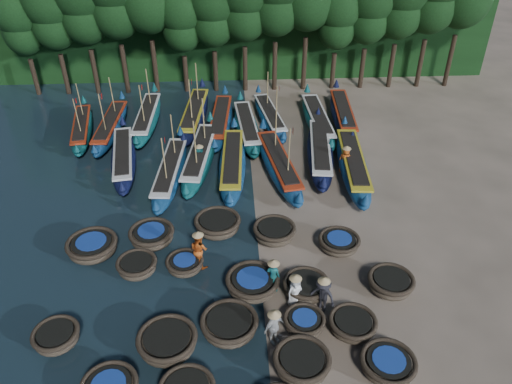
{
  "coord_description": "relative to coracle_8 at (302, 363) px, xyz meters",
  "views": [
    {
      "loc": [
        -1.11,
        -17.26,
        15.66
      ],
      "look_at": [
        0.04,
        3.67,
        1.3
      ],
      "focal_mm": 35.0,
      "sensor_mm": 36.0,
      "label": 1
    }
  ],
  "objects": [
    {
      "name": "ground",
      "position": [
        -1.16,
        6.05,
        -0.46
      ],
      "size": [
        120.0,
        120.0,
        0.0
      ],
      "primitive_type": "plane",
      "color": "gray",
      "rests_on": "ground"
    },
    {
      "name": "foliage_wall",
      "position": [
        -1.16,
        29.55,
        4.54
      ],
      "size": [
        40.0,
        3.0,
        10.0
      ],
      "primitive_type": "cube",
      "color": "black",
      "rests_on": "ground"
    },
    {
      "name": "coracle_8",
      "position": [
        0.0,
        0.0,
        0.0
      ],
      "size": [
        2.18,
        2.18,
        0.81
      ],
      "rotation": [
        0.0,
        0.0,
        0.12
      ],
      "color": "brown",
      "rests_on": "ground"
    },
    {
      "name": "coracle_9",
      "position": [
        3.1,
        -0.2,
        -0.06
      ],
      "size": [
        2.27,
        2.27,
        0.7
      ],
      "rotation": [
        0.0,
        0.0,
        0.21
      ],
      "color": "brown",
      "rests_on": "ground"
    },
    {
      "name": "coracle_10",
      "position": [
        -9.16,
        1.71,
        -0.06
      ],
      "size": [
        1.82,
        1.82,
        0.71
      ],
      "rotation": [
        0.0,
        0.0,
        0.1
      ],
      "color": "brown",
      "rests_on": "ground"
    },
    {
      "name": "coracle_11",
      "position": [
        -4.91,
        1.2,
        -0.01
      ],
      "size": [
        2.32,
        2.32,
        0.8
      ],
      "rotation": [
        0.0,
        0.0,
        -0.02
      ],
      "color": "brown",
      "rests_on": "ground"
    },
    {
      "name": "coracle_12",
      "position": [
        -2.58,
        1.9,
        -0.02
      ],
      "size": [
        2.55,
        2.55,
        0.78
      ],
      "rotation": [
        0.0,
        0.0,
        -0.23
      ],
      "color": "brown",
      "rests_on": "ground"
    },
    {
      "name": "coracle_13",
      "position": [
        0.36,
        1.94,
        -0.09
      ],
      "size": [
        2.01,
        2.01,
        0.65
      ],
      "rotation": [
        0.0,
        0.0,
        -0.38
      ],
      "color": "brown",
      "rests_on": "ground"
    },
    {
      "name": "coracle_14",
      "position": [
        2.23,
        1.7,
        -0.07
      ],
      "size": [
        2.05,
        2.05,
        0.69
      ],
      "rotation": [
        0.0,
        0.0,
        0.17
      ],
      "color": "brown",
      "rests_on": "ground"
    },
    {
      "name": "coracle_15",
      "position": [
        -6.65,
        5.49,
        -0.04
      ],
      "size": [
        2.08,
        2.08,
        0.73
      ],
      "rotation": [
        0.0,
        0.0,
        0.29
      ],
      "color": "brown",
      "rests_on": "ground"
    },
    {
      "name": "coracle_16",
      "position": [
        -4.54,
        5.55,
        -0.09
      ],
      "size": [
        1.74,
        1.74,
        0.64
      ],
      "rotation": [
        0.0,
        0.0,
        -0.11
      ],
      "color": "brown",
      "rests_on": "ground"
    },
    {
      "name": "coracle_17",
      "position": [
        -1.57,
        4.1,
        -0.0
      ],
      "size": [
        2.59,
        2.59,
        0.8
      ],
      "rotation": [
        0.0,
        0.0,
        -0.23
      ],
      "color": "brown",
      "rests_on": "ground"
    },
    {
      "name": "coracle_18",
      "position": [
        0.69,
        3.84,
        -0.07
      ],
      "size": [
        2.14,
        2.14,
        0.7
      ],
      "rotation": [
        0.0,
        0.0,
        -0.16
      ],
      "color": "brown",
      "rests_on": "ground"
    },
    {
      "name": "coracle_19",
      "position": [
        4.33,
        3.81,
        -0.03
      ],
      "size": [
        2.14,
        2.14,
        0.76
      ],
      "rotation": [
        0.0,
        0.0,
        -0.18
      ],
      "color": "brown",
      "rests_on": "ground"
    },
    {
      "name": "coracle_20",
      "position": [
        -8.9,
        6.87,
        0.01
      ],
      "size": [
        2.92,
        2.92,
        0.81
      ],
      "rotation": [
        0.0,
        0.0,
        0.41
      ],
      "color": "brown",
      "rests_on": "ground"
    },
    {
      "name": "coracle_21",
      "position": [
        -6.23,
        7.54,
        0.0
      ],
      "size": [
        2.52,
        2.52,
        0.81
      ],
      "rotation": [
        0.0,
        0.0,
        0.29
      ],
      "color": "brown",
      "rests_on": "ground"
    },
    {
      "name": "coracle_22",
      "position": [
        -3.09,
        8.22,
        0.01
      ],
      "size": [
        2.52,
        2.52,
        0.84
      ],
      "rotation": [
        0.0,
        0.0,
        -0.21
      ],
      "color": "brown",
      "rests_on": "ground"
    },
    {
      "name": "coracle_23",
      "position": [
        -0.34,
        7.5,
        -0.0
      ],
      "size": [
        2.16,
        2.16,
        0.8
      ],
      "rotation": [
        0.0,
        0.0,
        0.13
      ],
      "color": "brown",
      "rests_on": "ground"
    },
    {
      "name": "coracle_24",
      "position": [
        2.65,
        6.62,
        -0.07
      ],
      "size": [
        2.19,
        2.19,
        0.68
      ],
      "rotation": [
        0.0,
        0.0,
        -0.21
      ],
      "color": "brown",
      "rests_on": "ground"
    },
    {
      "name": "long_boat_2",
      "position": [
        -8.77,
        14.9,
        0.09
      ],
      "size": [
        2.68,
        8.19,
        1.46
      ],
      "rotation": [
        0.0,
        0.0,
        0.16
      ],
      "color": "#0F1237",
      "rests_on": "ground"
    },
    {
      "name": "long_boat_3",
      "position": [
        -5.83,
        13.15,
        0.1
      ],
      "size": [
        2.15,
        8.39,
        3.58
      ],
      "rotation": [
        0.0,
        0.0,
        -0.08
      ],
      "color": "navy",
      "rests_on": "ground"
    },
    {
      "name": "long_boat_4",
      "position": [
        -4.19,
        14.67,
        0.14
      ],
      "size": [
        2.68,
        8.88,
        3.8
      ],
      "rotation": [
        0.0,
        0.0,
        -0.13
      ],
      "color": "#0F5255",
      "rests_on": "ground"
    },
    {
      "name": "long_boat_5",
      "position": [
        -2.27,
        13.81,
        0.13
      ],
      "size": [
        1.94,
        8.84,
        1.56
      ],
      "rotation": [
        0.0,
        0.0,
        -0.05
      ],
      "color": "navy",
      "rests_on": "ground"
    },
    {
      "name": "long_boat_6",
      "position": [
        0.43,
        13.54,
        0.13
      ],
      "size": [
        2.88,
        8.76,
        3.76
      ],
      "rotation": [
        0.0,
        0.0,
        0.16
      ],
      "color": "navy",
      "rests_on": "ground"
    },
    {
      "name": "long_boat_7",
      "position": [
        3.07,
        14.9,
        0.13
      ],
      "size": [
        2.6,
        8.84,
        1.57
      ],
      "rotation": [
        0.0,
        0.0,
        -0.12
      ],
      "color": "#0F1237",
      "rests_on": "ground"
    },
    {
      "name": "long_boat_8",
      "position": [
        4.74,
        13.29,
        0.15
      ],
      "size": [
        2.31,
        9.17,
        1.62
      ],
      "rotation": [
        0.0,
        0.0,
        -0.08
      ],
      "color": "navy",
      "rests_on": "ground"
    },
    {
      "name": "long_boat_9",
      "position": [
        -12.16,
        18.97,
        0.05
      ],
      "size": [
        2.54,
        7.51,
        3.23
      ],
      "rotation": [
        0.0,
        0.0,
        0.17
      ],
      "color": "#0F5255",
      "rests_on": "ground"
    },
    {
      "name": "long_boat_10",
      "position": [
        -10.28,
        19.08,
        0.09
      ],
      "size": [
        1.79,
        8.27,
        3.52
      ],
      "rotation": [
        0.0,
        0.0,
        -0.04
      ],
      "color": "navy",
      "rests_on": "ground"
    },
    {
      "name": "long_boat_11",
      "position": [
        -8.01,
        20.18,
        0.11
      ],
      "size": [
        1.69,
        8.51,
        3.62
      ],
      "rotation": [
        0.0,
        0.0,
        -0.03
      ],
      "color": "#0F5255",
      "rests_on": "ground"
    },
    {
      "name": "long_boat_12",
      "position": [
        -4.79,
        20.45,
        0.15
      ],
      "size": [
        2.44,
        8.99,
        3.84
      ],
      "rotation": [
        0.0,
        0.0,
        -0.1
      ],
      "color": "#0F1237",
      "rests_on": "ground"
    },
    {
      "name": "long_boat_13",
      "position": [
        -2.98,
        19.44,
        0.11
      ],
      "size": [
        2.16,
        8.52,
        1.5
      ],
      "rotation": [
        0.0,
        0.0,
        -0.08
      ],
      "color": "navy",
      "rests_on": "ground"
    },
    {
      "name": "long_boat_14",
      "position": [
        -1.24,
        18.48,
        0.09
      ],
      "size": [
        2.11,
        8.28,
        1.46
      ],
      "rotation": [
        0.0,
        0.0,
        0.08
      ],
      "color": "#0F5255",
      "rests_on": "ground"
    },
    {
      "name": "long_boat_15",
      "position": [
        0.4,
        20.03,
        0.07
      ],
      "size": [
        2.52,
        7.76,
        3.33
      ],
      "rotation": [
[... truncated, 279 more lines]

